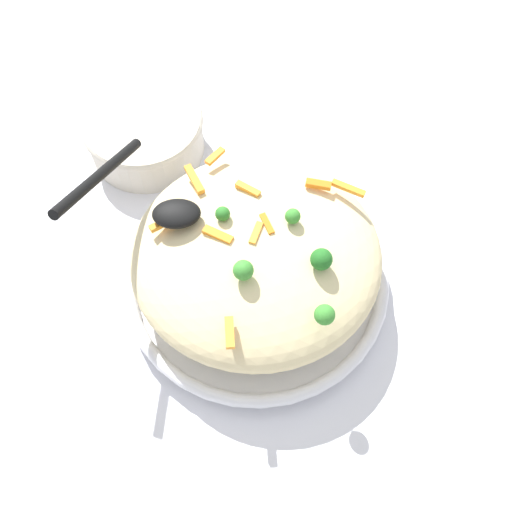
% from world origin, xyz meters
% --- Properties ---
extents(ground_plane, '(2.40, 2.40, 0.00)m').
position_xyz_m(ground_plane, '(0.00, 0.00, 0.00)').
color(ground_plane, silver).
extents(serving_bowl, '(0.34, 0.34, 0.04)m').
position_xyz_m(serving_bowl, '(0.00, 0.00, 0.02)').
color(serving_bowl, silver).
rests_on(serving_bowl, ground_plane).
extents(pasta_mound, '(0.31, 0.30, 0.10)m').
position_xyz_m(pasta_mound, '(0.00, 0.00, 0.08)').
color(pasta_mound, beige).
rests_on(pasta_mound, serving_bowl).
extents(carrot_piece_0, '(0.02, 0.03, 0.01)m').
position_xyz_m(carrot_piece_0, '(-0.01, -0.01, 0.13)').
color(carrot_piece_0, orange).
rests_on(carrot_piece_0, pasta_mound).
extents(carrot_piece_1, '(0.03, 0.03, 0.01)m').
position_xyz_m(carrot_piece_1, '(0.05, -0.12, 0.13)').
color(carrot_piece_1, orange).
rests_on(carrot_piece_1, pasta_mound).
extents(carrot_piece_2, '(0.04, 0.03, 0.01)m').
position_xyz_m(carrot_piece_2, '(0.04, 0.00, 0.13)').
color(carrot_piece_2, orange).
rests_on(carrot_piece_2, pasta_mound).
extents(carrot_piece_3, '(0.01, 0.03, 0.01)m').
position_xyz_m(carrot_piece_3, '(0.03, 0.12, 0.13)').
color(carrot_piece_3, orange).
rests_on(carrot_piece_3, pasta_mound).
extents(carrot_piece_4, '(0.03, 0.02, 0.01)m').
position_xyz_m(carrot_piece_4, '(0.11, -0.02, 0.13)').
color(carrot_piece_4, orange).
rests_on(carrot_piece_4, pasta_mound).
extents(carrot_piece_5, '(0.04, 0.03, 0.01)m').
position_xyz_m(carrot_piece_5, '(-0.11, -0.06, 0.13)').
color(carrot_piece_5, orange).
rests_on(carrot_piece_5, pasta_mound).
extents(carrot_piece_6, '(0.03, 0.02, 0.01)m').
position_xyz_m(carrot_piece_6, '(0.01, -0.06, 0.13)').
color(carrot_piece_6, orange).
rests_on(carrot_piece_6, pasta_mound).
extents(carrot_piece_7, '(0.03, 0.04, 0.01)m').
position_xyz_m(carrot_piece_7, '(0.07, -0.08, 0.13)').
color(carrot_piece_7, orange).
rests_on(carrot_piece_7, pasta_mound).
extents(carrot_piece_8, '(0.03, 0.02, 0.01)m').
position_xyz_m(carrot_piece_8, '(-0.08, -0.07, 0.13)').
color(carrot_piece_8, orange).
rests_on(carrot_piece_8, pasta_mound).
extents(carrot_piece_9, '(0.02, 0.03, 0.01)m').
position_xyz_m(carrot_piece_9, '(0.00, 0.00, 0.13)').
color(carrot_piece_9, orange).
rests_on(carrot_piece_9, pasta_mound).
extents(broccoli_floret_0, '(0.02, 0.02, 0.02)m').
position_xyz_m(broccoli_floret_0, '(-0.04, -0.02, 0.14)').
color(broccoli_floret_0, '#377928').
rests_on(broccoli_floret_0, pasta_mound).
extents(broccoli_floret_1, '(0.02, 0.02, 0.02)m').
position_xyz_m(broccoli_floret_1, '(0.04, -0.02, 0.14)').
color(broccoli_floret_1, '#296820').
rests_on(broccoli_floret_1, pasta_mound).
extents(broccoli_floret_2, '(0.02, 0.02, 0.03)m').
position_xyz_m(broccoli_floret_2, '(-0.07, 0.04, 0.14)').
color(broccoli_floret_2, '#205B1C').
rests_on(broccoli_floret_2, pasta_mound).
extents(broccoli_floret_3, '(0.02, 0.02, 0.03)m').
position_xyz_m(broccoli_floret_3, '(-0.07, 0.10, 0.14)').
color(broccoli_floret_3, '#377928').
rests_on(broccoli_floret_3, pasta_mound).
extents(broccoli_floret_4, '(0.02, 0.02, 0.03)m').
position_xyz_m(broccoli_floret_4, '(0.02, 0.05, 0.14)').
color(broccoli_floret_4, '#377928').
rests_on(broccoli_floret_4, pasta_mound).
extents(serving_spoon, '(0.14, 0.17, 0.10)m').
position_xyz_m(serving_spoon, '(0.12, -0.04, 0.16)').
color(serving_spoon, black).
rests_on(serving_spoon, pasta_mound).
extents(companion_bowl, '(0.18, 0.18, 0.07)m').
position_xyz_m(companion_bowl, '(0.16, -0.24, 0.04)').
color(companion_bowl, beige).
rests_on(companion_bowl, ground_plane).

